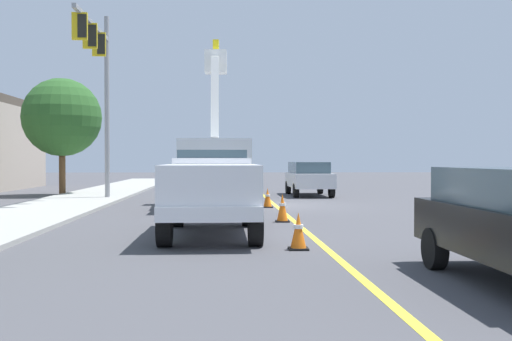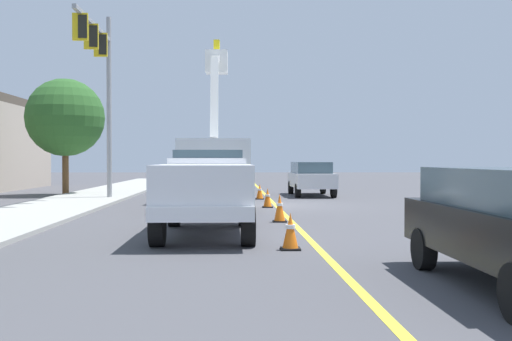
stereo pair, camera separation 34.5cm
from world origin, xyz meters
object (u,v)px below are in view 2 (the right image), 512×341
object	(u,v)px
passing_minivan	(311,176)
traffic_cone_leading	(290,231)
service_pickup_truck	(206,189)
traffic_cone_mid_rear	(268,198)
traffic_cone_trailing	(260,192)
traffic_signal_mast	(100,68)
utility_bucket_truck	(216,165)
traffic_cone_mid_front	(280,208)

from	to	relation	value
passing_minivan	traffic_cone_leading	distance (m)	17.95
service_pickup_truck	passing_minivan	bearing A→B (deg)	-15.17
service_pickup_truck	traffic_cone_leading	distance (m)	3.04
service_pickup_truck	traffic_cone_mid_rear	bearing A→B (deg)	-12.19
traffic_cone_mid_rear	traffic_cone_trailing	world-z (taller)	traffic_cone_mid_rear
service_pickup_truck	traffic_signal_mast	xyz separation A→B (m)	(10.91, 5.20, 4.53)
service_pickup_truck	traffic_cone_leading	size ratio (longest dim) A/B	7.54
passing_minivan	traffic_signal_mast	world-z (taller)	traffic_signal_mast
passing_minivan	traffic_cone_leading	bearing A→B (deg)	172.45
utility_bucket_truck	passing_minivan	size ratio (longest dim) A/B	1.70
traffic_signal_mast	service_pickup_truck	bearing A→B (deg)	-154.51
traffic_cone_mid_rear	traffic_cone_leading	bearing A→B (deg)	-179.52
passing_minivan	traffic_cone_mid_front	distance (m)	12.75
service_pickup_truck	traffic_cone_trailing	bearing A→B (deg)	-6.98
service_pickup_truck	traffic_cone_mid_rear	distance (m)	8.35
traffic_cone_leading	traffic_signal_mast	bearing A→B (deg)	28.06
traffic_cone_mid_front	traffic_cone_trailing	world-z (taller)	traffic_cone_mid_front
traffic_cone_mid_rear	traffic_cone_trailing	size ratio (longest dim) A/B	1.04
utility_bucket_truck	service_pickup_truck	xyz separation A→B (m)	(-9.24, -0.25, -0.49)
utility_bucket_truck	traffic_cone_mid_rear	distance (m)	2.61
traffic_cone_leading	traffic_cone_mid_rear	distance (m)	10.43
service_pickup_truck	traffic_cone_mid_rear	size ratio (longest dim) A/B	7.66
passing_minivan	traffic_cone_mid_front	size ratio (longest dim) A/B	5.88
traffic_cone_mid_rear	traffic_cone_trailing	bearing A→B (deg)	2.40
traffic_cone_mid_front	traffic_cone_trailing	size ratio (longest dim) A/B	1.16
traffic_cone_trailing	service_pickup_truck	bearing A→B (deg)	173.02
traffic_cone_mid_front	traffic_cone_trailing	bearing A→B (deg)	2.10
traffic_signal_mast	utility_bucket_truck	bearing A→B (deg)	-108.59
passing_minivan	traffic_cone_mid_rear	distance (m)	7.78
utility_bucket_truck	traffic_signal_mast	size ratio (longest dim) A/B	1.00
utility_bucket_truck	traffic_signal_mast	world-z (taller)	traffic_signal_mast
traffic_cone_mid_front	traffic_signal_mast	distance (m)	11.89
utility_bucket_truck	passing_minivan	xyz separation A→B (m)	(6.24, -4.45, -0.63)
service_pickup_truck	traffic_cone_mid_front	size ratio (longest dim) A/B	6.86
utility_bucket_truck	traffic_cone_mid_front	distance (m)	6.76
passing_minivan	traffic_signal_mast	bearing A→B (deg)	115.97
utility_bucket_truck	passing_minivan	world-z (taller)	utility_bucket_truck
passing_minivan	traffic_cone_trailing	size ratio (longest dim) A/B	6.84
passing_minivan	traffic_cone_leading	xyz separation A→B (m)	(-17.79, 2.36, -0.60)
service_pickup_truck	traffic_signal_mast	world-z (taller)	traffic_signal_mast
traffic_cone_mid_front	traffic_cone_mid_rear	bearing A→B (deg)	1.84
traffic_cone_mid_rear	traffic_signal_mast	bearing A→B (deg)	68.20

